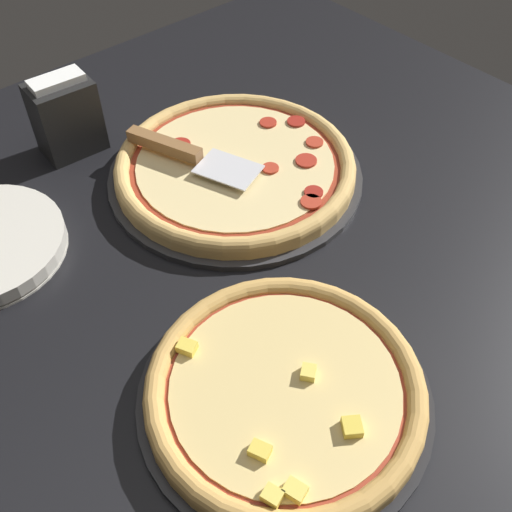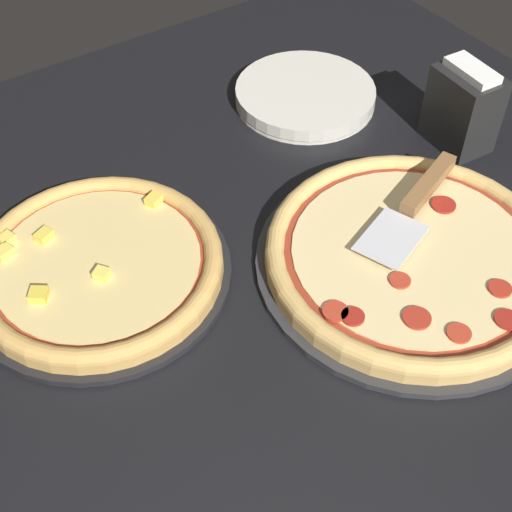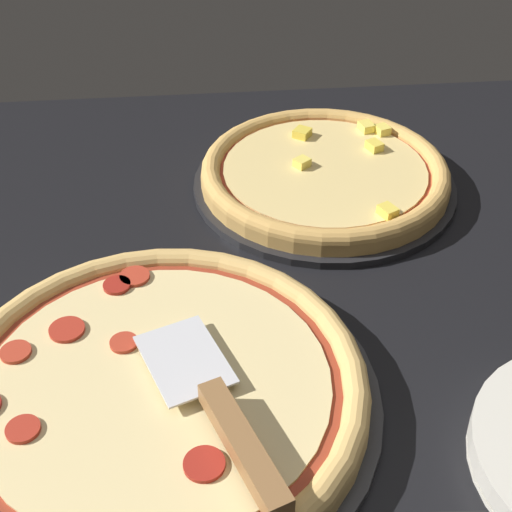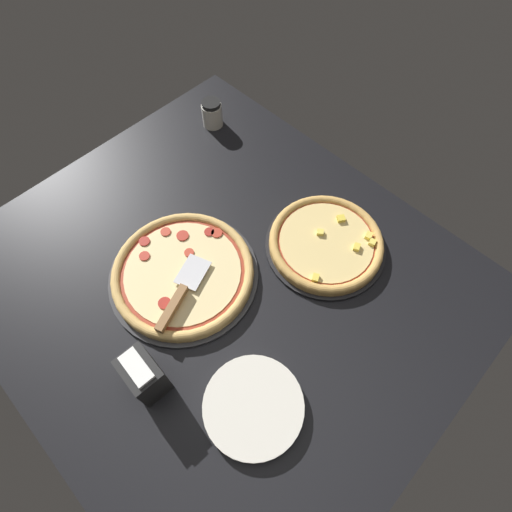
% 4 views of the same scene
% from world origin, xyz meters
% --- Properties ---
extents(ground_plane, '(1.34, 1.17, 0.04)m').
position_xyz_m(ground_plane, '(0.00, 0.00, -0.02)').
color(ground_plane, black).
extents(pizza_pan_front, '(0.42, 0.42, 0.01)m').
position_xyz_m(pizza_pan_front, '(-0.07, -0.07, 0.01)').
color(pizza_pan_front, '#2D2D30').
rests_on(pizza_pan_front, ground_plane).
extents(pizza_front, '(0.39, 0.39, 0.03)m').
position_xyz_m(pizza_front, '(-0.07, -0.07, 0.02)').
color(pizza_front, '#DBAD60').
rests_on(pizza_front, pizza_pan_front).
extents(pizza_pan_back, '(0.35, 0.35, 0.01)m').
position_xyz_m(pizza_pan_back, '(0.15, 0.28, 0.01)').
color(pizza_pan_back, black).
rests_on(pizza_pan_back, ground_plane).
extents(pizza_back, '(0.33, 0.33, 0.03)m').
position_xyz_m(pizza_back, '(0.15, 0.28, 0.02)').
color(pizza_back, tan).
rests_on(pizza_back, pizza_pan_back).
extents(serving_spatula, '(0.12, 0.23, 0.02)m').
position_xyz_m(serving_spatula, '(-0.01, -0.14, 0.05)').
color(serving_spatula, silver).
rests_on(serving_spatula, pizza_front).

